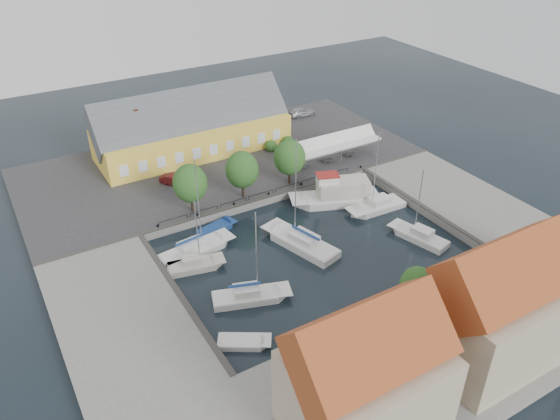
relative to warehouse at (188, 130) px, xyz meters
name	(u,v)px	position (x,y,z in m)	size (l,w,h in m)	color
ground	(306,244)	(2.60, -28.36, -4.43)	(140.00, 140.00, 0.00)	black
north_quay	(221,163)	(2.60, -5.36, -3.93)	(56.00, 26.00, 1.00)	#2D2D30
west_quay	(124,319)	(-19.40, -30.36, -3.93)	(12.00, 24.00, 1.00)	slate
east_quay	(457,199)	(24.60, -30.36, -3.93)	(12.00, 24.00, 1.00)	slate
south_bank	(438,360)	(2.60, -49.36, -3.93)	(56.00, 14.00, 1.00)	slate
quay_edge_fittings	(285,218)	(2.62, -23.61, -3.37)	(56.00, 24.72, 0.40)	#383533
warehouse	(188,130)	(0.00, 0.00, 0.00)	(28.56, 14.00, 9.55)	yellow
tent_canopy	(334,144)	(16.60, -13.86, -0.74)	(14.00, 4.00, 2.83)	silver
quay_trees	(242,170)	(0.60, -16.36, 0.45)	(18.20, 4.20, 6.30)	black
car_silver	(302,112)	(21.93, 3.04, -2.64)	(1.86, 4.63, 1.58)	#A3A4AA
car_red	(175,180)	(-5.77, -8.96, -2.73)	(1.49, 4.26, 1.40)	#541313
center_sailboat	(301,244)	(1.88, -28.37, -4.07)	(5.56, 10.36, 13.65)	silver
trawler	(338,195)	(11.35, -22.43, -3.41)	(12.12, 7.53, 5.00)	silver
east_boat_a	(377,208)	(14.57, -26.39, -4.17)	(8.13, 2.97, 11.37)	silver
east_boat_c	(419,238)	(14.51, -34.20, -4.17)	(4.09, 7.59, 9.55)	silver
west_boat_a	(195,250)	(-9.07, -23.28, -4.16)	(9.32, 3.80, 11.96)	silver
west_boat_b	(195,266)	(-10.31, -25.97, -4.17)	(6.59, 3.41, 8.96)	#B8B2A5
west_boat_d	(250,297)	(-7.53, -33.52, -4.16)	(8.28, 4.82, 10.81)	silver
launch_sw	(243,343)	(-10.92, -38.65, -4.34)	(5.14, 4.13, 0.98)	silver
launch_nw	(216,229)	(-5.11, -20.31, -4.34)	(5.31, 3.16, 0.88)	navy
townhouses	(486,322)	(4.52, -51.60, 1.40)	(36.30, 8.50, 12.00)	tan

